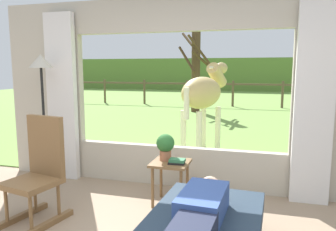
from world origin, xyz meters
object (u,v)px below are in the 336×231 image
(side_table, at_px, (170,169))
(book_stack, at_px, (177,161))
(pasture_tree, at_px, (196,70))
(potted_plant, at_px, (165,145))
(reclining_person, at_px, (198,215))
(rocking_chair, at_px, (39,170))
(floor_lamp_left, at_px, (42,80))
(horse, at_px, (204,93))

(side_table, height_order, book_stack, book_stack)
(book_stack, distance_m, pasture_tree, 8.49)
(side_table, bearing_deg, potted_plant, 143.13)
(reclining_person, xyz_separation_m, rocking_chair, (-1.82, 0.54, 0.02))
(potted_plant, height_order, floor_lamp_left, floor_lamp_left)
(book_stack, bearing_deg, horse, 92.76)
(reclining_person, relative_size, pasture_tree, 0.49)
(side_table, bearing_deg, horse, 90.70)
(rocking_chair, distance_m, pasture_tree, 9.09)
(horse, xyz_separation_m, pasture_tree, (-1.26, 5.73, 0.41))
(rocking_chair, xyz_separation_m, pasture_tree, (-0.06, 9.03, 1.02))
(side_table, bearing_deg, floor_lamp_left, 173.91)
(reclining_person, height_order, horse, horse)
(rocking_chair, xyz_separation_m, side_table, (1.24, 0.77, -0.12))
(floor_lamp_left, height_order, pasture_tree, pasture_tree)
(floor_lamp_left, bearing_deg, rocking_chair, -56.76)
(reclining_person, xyz_separation_m, pasture_tree, (-1.87, 9.57, 1.04))
(rocking_chair, relative_size, horse, 0.62)
(floor_lamp_left, bearing_deg, side_table, -6.09)
(rocking_chair, bearing_deg, reclining_person, -5.20)
(rocking_chair, bearing_deg, pasture_tree, 101.79)
(reclining_person, bearing_deg, potted_plant, 118.69)
(pasture_tree, bearing_deg, reclining_person, -78.94)
(potted_plant, xyz_separation_m, horse, (0.05, 2.47, 0.45))
(rocking_chair, distance_m, side_table, 1.47)
(side_table, bearing_deg, pasture_tree, 98.90)
(side_table, xyz_separation_m, pasture_tree, (-1.29, 8.26, 1.14))
(side_table, bearing_deg, reclining_person, -66.29)
(potted_plant, distance_m, pasture_tree, 8.33)
(potted_plant, relative_size, horse, 0.18)
(reclining_person, distance_m, potted_plant, 1.54)
(potted_plant, bearing_deg, reclining_person, -64.45)
(potted_plant, distance_m, book_stack, 0.26)
(rocking_chair, xyz_separation_m, floor_lamp_left, (-0.64, 0.97, 0.92))
(book_stack, distance_m, horse, 2.66)
(side_table, xyz_separation_m, potted_plant, (-0.08, 0.06, 0.28))
(side_table, relative_size, horse, 0.29)
(reclining_person, distance_m, pasture_tree, 9.81)
(side_table, distance_m, floor_lamp_left, 2.15)
(book_stack, bearing_deg, pasture_tree, 99.47)
(side_table, height_order, horse, horse)
(horse, height_order, pasture_tree, pasture_tree)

